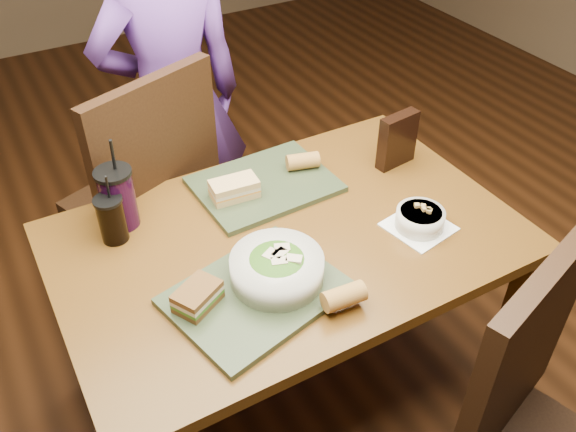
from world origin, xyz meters
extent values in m
plane|color=#381C0B|center=(0.00, 0.00, 0.00)|extent=(6.00, 6.00, 0.00)
cube|color=#583611|center=(0.60, -0.38, 0.35)|extent=(0.06, 0.06, 0.71)
cube|color=#583611|center=(-0.60, 0.38, 0.35)|extent=(0.06, 0.06, 0.71)
cube|color=#583611|center=(0.60, 0.38, 0.35)|extent=(0.06, 0.06, 0.71)
cube|color=#583611|center=(0.00, 0.00, 0.73)|extent=(1.30, 0.85, 0.04)
cube|color=black|center=(0.23, -0.65, 0.79)|extent=(0.45, 0.18, 0.55)
cube|color=black|center=(-0.22, 0.66, 0.51)|extent=(0.61, 0.61, 0.05)
cube|color=black|center=(-0.22, 0.45, 0.81)|extent=(0.46, 0.21, 0.56)
cube|color=black|center=(-0.42, 0.46, 0.24)|extent=(0.05, 0.05, 0.49)
cube|color=black|center=(-0.02, 0.46, 0.24)|extent=(0.05, 0.05, 0.49)
cube|color=black|center=(-0.42, 0.86, 0.24)|extent=(0.05, 0.05, 0.49)
cube|color=black|center=(-0.02, 0.86, 0.24)|extent=(0.05, 0.05, 0.49)
imported|color=#5F328B|center=(-0.01, 0.85, 0.78)|extent=(0.58, 0.40, 1.55)
cube|color=#2E3922|center=(-0.19, -0.17, 0.76)|extent=(0.48, 0.41, 0.02)
cube|color=#2E3922|center=(0.05, 0.24, 0.76)|extent=(0.43, 0.34, 0.02)
cylinder|color=silver|center=(-0.12, -0.15, 0.80)|extent=(0.24, 0.24, 0.07)
ellipsoid|color=#427219|center=(-0.12, -0.15, 0.82)|extent=(0.20, 0.20, 0.06)
cube|color=beige|center=(-0.13, -0.14, 0.84)|extent=(0.05, 0.04, 0.01)
cube|color=beige|center=(-0.12, -0.17, 0.84)|extent=(0.05, 0.04, 0.01)
cube|color=beige|center=(-0.11, -0.15, 0.84)|extent=(0.05, 0.04, 0.01)
cube|color=beige|center=(-0.09, -0.13, 0.84)|extent=(0.05, 0.04, 0.01)
cube|color=beige|center=(-0.09, -0.18, 0.84)|extent=(0.05, 0.05, 0.01)
cube|color=white|center=(0.35, -0.16, 0.75)|extent=(0.20, 0.20, 0.00)
cylinder|color=silver|center=(0.35, -0.16, 0.78)|extent=(0.14, 0.14, 0.05)
cylinder|color=black|center=(0.35, -0.16, 0.80)|extent=(0.12, 0.12, 0.01)
cube|color=#B28947|center=(0.36, -0.17, 0.81)|extent=(0.02, 0.02, 0.01)
cube|color=#B28947|center=(0.35, -0.13, 0.81)|extent=(0.02, 0.02, 0.01)
cube|color=#B28947|center=(0.36, -0.17, 0.81)|extent=(0.02, 0.02, 0.01)
cube|color=#B28947|center=(0.36, -0.16, 0.81)|extent=(0.02, 0.02, 0.01)
cube|color=#B28947|center=(0.36, -0.14, 0.81)|extent=(0.02, 0.02, 0.01)
cube|color=#593819|center=(-0.33, -0.14, 0.78)|extent=(0.14, 0.12, 0.02)
cube|color=#3F721E|center=(-0.33, -0.14, 0.79)|extent=(0.14, 0.12, 0.01)
cube|color=beige|center=(-0.33, -0.14, 0.80)|extent=(0.14, 0.12, 0.01)
cube|color=#593819|center=(-0.33, -0.14, 0.81)|extent=(0.14, 0.12, 0.02)
cube|color=tan|center=(-0.06, 0.22, 0.78)|extent=(0.15, 0.09, 0.02)
cube|color=orange|center=(-0.06, 0.22, 0.79)|extent=(0.15, 0.09, 0.01)
cube|color=beige|center=(-0.06, 0.22, 0.80)|extent=(0.15, 0.09, 0.01)
cube|color=tan|center=(-0.06, 0.22, 0.81)|extent=(0.15, 0.09, 0.02)
cylinder|color=#AD7533|center=(-0.02, -0.31, 0.79)|extent=(0.11, 0.06, 0.05)
cylinder|color=#AD7533|center=(0.20, 0.25, 0.79)|extent=(0.11, 0.08, 0.05)
cylinder|color=black|center=(-0.43, 0.23, 0.82)|extent=(0.08, 0.08, 0.13)
cylinder|color=black|center=(-0.43, 0.23, 0.89)|extent=(0.08, 0.08, 0.01)
cylinder|color=black|center=(-0.42, 0.23, 0.92)|extent=(0.01, 0.02, 0.09)
cylinder|color=black|center=(-0.39, 0.28, 0.84)|extent=(0.10, 0.10, 0.17)
cylinder|color=black|center=(-0.39, 0.28, 0.93)|extent=(0.11, 0.11, 0.01)
cylinder|color=black|center=(-0.38, 0.28, 0.98)|extent=(0.01, 0.03, 0.11)
cube|color=black|center=(0.49, 0.14, 0.84)|extent=(0.14, 0.06, 0.18)
camera|label=1|loc=(-0.65, -1.15, 1.88)|focal=38.00mm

